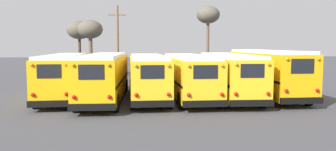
# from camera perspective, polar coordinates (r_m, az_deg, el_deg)

# --- Properties ---
(ground_plane) EXTENTS (160.00, 160.00, 0.00)m
(ground_plane) POSITION_cam_1_polar(r_m,az_deg,el_deg) (22.88, 0.05, -4.07)
(ground_plane) COLOR #424247
(school_bus_0) EXTENTS (2.87, 10.20, 3.08)m
(school_bus_0) POSITION_cam_1_polar(r_m,az_deg,el_deg) (23.97, -17.51, 0.14)
(school_bus_0) COLOR #EAAA0F
(school_bus_0) RESTS_ON ground
(school_bus_1) EXTENTS (2.82, 10.76, 3.14)m
(school_bus_1) POSITION_cam_1_polar(r_m,az_deg,el_deg) (22.43, -10.92, 0.06)
(school_bus_1) COLOR #EAAA0F
(school_bus_1) RESTS_ON ground
(school_bus_2) EXTENTS (2.64, 9.79, 3.05)m
(school_bus_2) POSITION_cam_1_polar(r_m,az_deg,el_deg) (22.46, -3.57, 0.05)
(school_bus_2) COLOR yellow
(school_bus_2) RESTS_ON ground
(school_bus_3) EXTENTS (2.78, 10.38, 3.04)m
(school_bus_3) POSITION_cam_1_polar(r_m,az_deg,el_deg) (22.88, 3.62, 0.13)
(school_bus_3) COLOR yellow
(school_bus_3) RESTS_ON ground
(school_bus_4) EXTENTS (2.80, 10.89, 3.10)m
(school_bus_4) POSITION_cam_1_polar(r_m,az_deg,el_deg) (23.67, 10.44, 0.30)
(school_bus_4) COLOR yellow
(school_bus_4) RESTS_ON ground
(school_bus_5) EXTENTS (2.69, 10.22, 3.37)m
(school_bus_5) POSITION_cam_1_polar(r_m,az_deg,el_deg) (24.68, 16.82, 0.69)
(school_bus_5) COLOR #EAAA0F
(school_bus_5) RESTS_ON ground
(utility_pole) EXTENTS (1.80, 0.30, 7.61)m
(utility_pole) POSITION_cam_1_polar(r_m,az_deg,el_deg) (33.09, -8.80, 5.65)
(utility_pole) COLOR #75604C
(utility_pole) RESTS_ON ground
(bare_tree_0) EXTENTS (2.62, 2.62, 6.38)m
(bare_tree_0) POSITION_cam_1_polar(r_m,az_deg,el_deg) (36.04, -13.38, 7.59)
(bare_tree_0) COLOR brown
(bare_tree_0) RESTS_ON ground
(bare_tree_1) EXTENTS (2.82, 2.82, 6.52)m
(bare_tree_1) POSITION_cam_1_polar(r_m,az_deg,el_deg) (39.23, -15.20, 7.55)
(bare_tree_1) COLOR #473323
(bare_tree_1) RESTS_ON ground
(bare_tree_2) EXTENTS (2.71, 2.71, 8.26)m
(bare_tree_2) POSITION_cam_1_polar(r_m,az_deg,el_deg) (38.81, 6.99, 10.20)
(bare_tree_2) COLOR brown
(bare_tree_2) RESTS_ON ground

